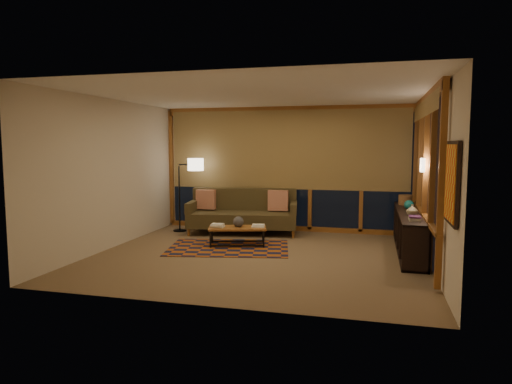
% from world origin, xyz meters
% --- Properties ---
extents(floor, '(5.50, 5.00, 0.01)m').
position_xyz_m(floor, '(0.00, 0.00, 0.00)').
color(floor, '#846548').
rests_on(floor, ground).
extents(ceiling, '(5.50, 5.00, 0.01)m').
position_xyz_m(ceiling, '(0.00, 0.00, 2.70)').
color(ceiling, white).
rests_on(ceiling, walls).
extents(walls, '(5.51, 5.01, 2.70)m').
position_xyz_m(walls, '(0.00, 0.00, 1.35)').
color(walls, '#EFE1CB').
rests_on(walls, floor).
extents(window_wall_back, '(5.30, 0.16, 2.60)m').
position_xyz_m(window_wall_back, '(0.00, 2.43, 1.35)').
color(window_wall_back, brown).
rests_on(window_wall_back, walls).
extents(window_wall_right, '(0.16, 3.70, 2.60)m').
position_xyz_m(window_wall_right, '(2.68, 0.60, 1.35)').
color(window_wall_right, brown).
rests_on(window_wall_right, walls).
extents(wall_art, '(0.06, 0.74, 0.94)m').
position_xyz_m(wall_art, '(2.71, -1.85, 1.45)').
color(wall_art, red).
rests_on(wall_art, walls).
extents(wall_sconce, '(0.12, 0.18, 0.22)m').
position_xyz_m(wall_sconce, '(2.62, 0.45, 1.55)').
color(wall_sconce, '#FFECCB').
rests_on(wall_sconce, walls).
extents(sofa, '(2.37, 1.25, 0.93)m').
position_xyz_m(sofa, '(-0.80, 1.82, 0.46)').
color(sofa, '#493B27').
rests_on(sofa, floor).
extents(pillow_left, '(0.42, 0.16, 0.42)m').
position_xyz_m(pillow_left, '(-1.65, 1.87, 0.67)').
color(pillow_left, '#B82C10').
rests_on(pillow_left, sofa).
extents(pillow_right, '(0.44, 0.18, 0.43)m').
position_xyz_m(pillow_right, '(-0.09, 2.07, 0.68)').
color(pillow_right, '#B82C10').
rests_on(pillow_right, sofa).
extents(area_rug, '(2.39, 1.83, 0.01)m').
position_xyz_m(area_rug, '(-0.67, 0.44, 0.01)').
color(area_rug, '#A64D12').
rests_on(area_rug, floor).
extents(coffee_table, '(1.15, 0.75, 0.35)m').
position_xyz_m(coffee_table, '(-0.57, 0.66, 0.18)').
color(coffee_table, brown).
rests_on(coffee_table, floor).
extents(book_stack_a, '(0.26, 0.21, 0.07)m').
position_xyz_m(book_stack_a, '(-0.92, 0.54, 0.39)').
color(book_stack_a, white).
rests_on(book_stack_a, coffee_table).
extents(book_stack_b, '(0.25, 0.22, 0.04)m').
position_xyz_m(book_stack_b, '(-0.20, 0.78, 0.37)').
color(book_stack_b, white).
rests_on(book_stack_b, coffee_table).
extents(ceramic_pot, '(0.28, 0.28, 0.20)m').
position_xyz_m(ceramic_pot, '(-0.56, 0.69, 0.45)').
color(ceramic_pot, black).
rests_on(ceramic_pot, coffee_table).
extents(floor_lamp, '(0.63, 0.58, 1.59)m').
position_xyz_m(floor_lamp, '(-2.22, 1.76, 0.80)').
color(floor_lamp, black).
rests_on(floor_lamp, floor).
extents(bookshelf, '(0.40, 2.85, 0.71)m').
position_xyz_m(bookshelf, '(2.49, 0.96, 0.36)').
color(bookshelf, '#36231F').
rests_on(bookshelf, floor).
extents(basket, '(0.28, 0.28, 0.19)m').
position_xyz_m(basket, '(2.47, 1.91, 0.81)').
color(basket, '#93633E').
rests_on(basket, bookshelf).
extents(teal_bowl, '(0.22, 0.22, 0.17)m').
position_xyz_m(teal_bowl, '(2.49, 1.22, 0.80)').
color(teal_bowl, '#146A6A').
rests_on(teal_bowl, bookshelf).
extents(vase, '(0.23, 0.23, 0.19)m').
position_xyz_m(vase, '(2.49, 0.51, 0.81)').
color(vase, tan).
rests_on(vase, bookshelf).
extents(shelf_book_stack, '(0.21, 0.25, 0.06)m').
position_xyz_m(shelf_book_stack, '(2.49, -0.01, 0.74)').
color(shelf_book_stack, white).
rests_on(shelf_book_stack, bookshelf).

